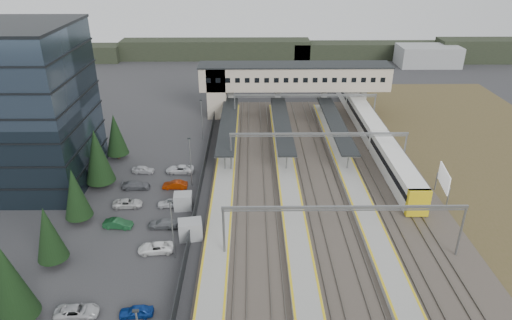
{
  "coord_description": "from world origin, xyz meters",
  "views": [
    {
      "loc": [
        1.29,
        -52.51,
        34.57
      ],
      "look_at": [
        2.0,
        10.79,
        4.0
      ],
      "focal_mm": 32.0,
      "sensor_mm": 36.0,
      "label": 1
    }
  ],
  "objects_px": {
    "relay_cabin_far": "(183,201)",
    "train": "(365,120)",
    "relay_cabin_near": "(190,230)",
    "office_building": "(0,108)",
    "billboard": "(444,179)",
    "footbridge": "(281,79)"
  },
  "relations": [
    {
      "from": "relay_cabin_far",
      "to": "train",
      "type": "relative_size",
      "value": 0.04
    },
    {
      "from": "footbridge",
      "to": "train",
      "type": "height_order",
      "value": "footbridge"
    },
    {
      "from": "relay_cabin_far",
      "to": "office_building",
      "type": "bearing_deg",
      "value": 162.54
    },
    {
      "from": "relay_cabin_near",
      "to": "train",
      "type": "height_order",
      "value": "train"
    },
    {
      "from": "footbridge",
      "to": "train",
      "type": "distance_m",
      "value": 19.57
    },
    {
      "from": "office_building",
      "to": "billboard",
      "type": "height_order",
      "value": "office_building"
    },
    {
      "from": "relay_cabin_far",
      "to": "train",
      "type": "height_order",
      "value": "train"
    },
    {
      "from": "relay_cabin_near",
      "to": "footbridge",
      "type": "xyz_separation_m",
      "value": [
        14.26,
        45.87,
        6.69
      ]
    },
    {
      "from": "office_building",
      "to": "relay_cabin_far",
      "type": "bearing_deg",
      "value": -17.46
    },
    {
      "from": "train",
      "to": "billboard",
      "type": "distance_m",
      "value": 27.52
    },
    {
      "from": "relay_cabin_near",
      "to": "billboard",
      "type": "distance_m",
      "value": 37.27
    },
    {
      "from": "footbridge",
      "to": "train",
      "type": "xyz_separation_m",
      "value": [
        16.3,
        -9.22,
        -5.69
      ]
    },
    {
      "from": "relay_cabin_near",
      "to": "billboard",
      "type": "relative_size",
      "value": 0.59
    },
    {
      "from": "relay_cabin_far",
      "to": "billboard",
      "type": "height_order",
      "value": "billboard"
    },
    {
      "from": "relay_cabin_far",
      "to": "relay_cabin_near",
      "type": "bearing_deg",
      "value": -75.3
    },
    {
      "from": "footbridge",
      "to": "billboard",
      "type": "bearing_deg",
      "value": -59.08
    },
    {
      "from": "office_building",
      "to": "footbridge",
      "type": "relative_size",
      "value": 0.6
    },
    {
      "from": "relay_cabin_far",
      "to": "footbridge",
      "type": "height_order",
      "value": "footbridge"
    },
    {
      "from": "office_building",
      "to": "relay_cabin_far",
      "type": "xyz_separation_m",
      "value": [
        27.55,
        -8.66,
        -11.03
      ]
    },
    {
      "from": "relay_cabin_near",
      "to": "relay_cabin_far",
      "type": "distance_m",
      "value": 7.46
    },
    {
      "from": "train",
      "to": "relay_cabin_near",
      "type": "bearing_deg",
      "value": -129.82
    },
    {
      "from": "relay_cabin_far",
      "to": "train",
      "type": "xyz_separation_m",
      "value": [
        32.45,
        29.44,
        1.09
      ]
    }
  ]
}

